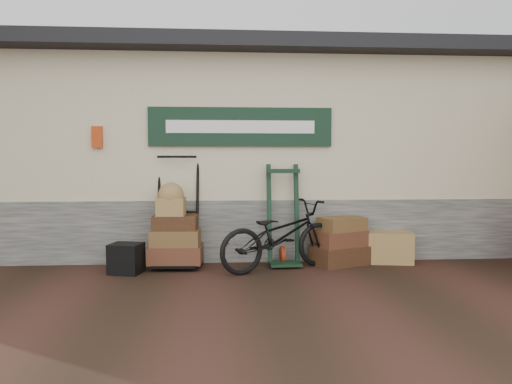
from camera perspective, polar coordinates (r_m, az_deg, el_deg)
ground at (r=6.35m, az=1.41°, el=-9.83°), size 80.00×80.00×0.00m
station_building at (r=8.90m, az=-0.34°, el=4.57°), size 14.40×4.10×3.20m
porter_trolley at (r=7.05m, az=-8.98°, el=-1.32°), size 0.91×0.71×1.75m
green_barrow at (r=7.01m, az=3.18°, el=-2.66°), size 0.53×0.45×1.42m
suitcase_stack at (r=7.19m, az=9.57°, el=-5.50°), size 0.90×0.76×0.68m
wicker_hamper at (r=7.51m, az=14.78°, el=-6.09°), size 0.75×0.56×0.45m
black_trunk at (r=6.79m, az=-14.62°, el=-7.36°), size 0.47×0.43×0.39m
bicycle at (r=6.72m, az=2.81°, el=-4.54°), size 1.31×1.90×1.05m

